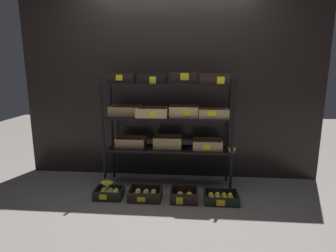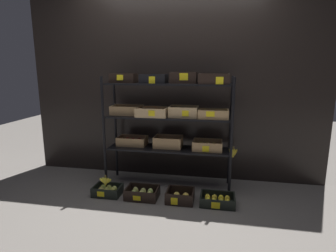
% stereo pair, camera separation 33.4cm
% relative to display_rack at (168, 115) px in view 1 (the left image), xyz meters
% --- Properties ---
extents(ground_plane, '(10.00, 10.00, 0.00)m').
position_rel_display_rack_xyz_m(ground_plane, '(-0.00, -0.01, -0.90)').
color(ground_plane, '#605B56').
extents(storefront_wall, '(3.90, 0.12, 2.37)m').
position_rel_display_rack_xyz_m(storefront_wall, '(-0.00, 0.38, 0.29)').
color(storefront_wall, black).
rests_on(storefront_wall, ground_plane).
extents(display_rack, '(1.62, 0.41, 1.41)m').
position_rel_display_rack_xyz_m(display_rack, '(0.00, 0.00, 0.00)').
color(display_rack, black).
rests_on(display_rack, ground_plane).
extents(crate_ground_pear, '(0.32, 0.23, 0.11)m').
position_rel_display_rack_xyz_m(crate_ground_pear, '(-0.64, -0.42, -0.85)').
color(crate_ground_pear, black).
rests_on(crate_ground_pear, ground_plane).
extents(crate_ground_left_pear, '(0.37, 0.26, 0.12)m').
position_rel_display_rack_xyz_m(crate_ground_left_pear, '(-0.23, -0.42, -0.85)').
color(crate_ground_left_pear, black).
rests_on(crate_ground_left_pear, ground_plane).
extents(crate_ground_apple_gold, '(0.30, 0.26, 0.13)m').
position_rel_display_rack_xyz_m(crate_ground_apple_gold, '(0.21, -0.42, -0.85)').
color(crate_ground_apple_gold, black).
rests_on(crate_ground_apple_gold, ground_plane).
extents(crate_ground_lemon, '(0.37, 0.26, 0.11)m').
position_rel_display_rack_xyz_m(crate_ground_lemon, '(0.62, -0.42, -0.85)').
color(crate_ground_lemon, black).
rests_on(crate_ground_lemon, ground_plane).
extents(banana_bunch_loose, '(0.16, 0.05, 0.13)m').
position_rel_display_rack_xyz_m(banana_bunch_loose, '(-0.67, -0.42, -0.73)').
color(banana_bunch_loose, brown).
rests_on(banana_bunch_loose, crate_ground_pear).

